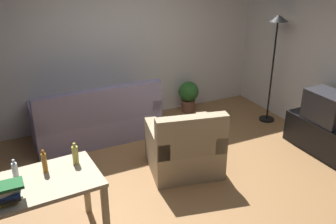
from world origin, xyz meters
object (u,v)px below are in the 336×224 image
Objects in this scene: potted_plant at (189,95)px; bottle_squat at (75,155)px; bottle_amber at (44,162)px; couch at (97,121)px; armchair at (185,149)px; book_stack at (7,192)px; torchiere_lamp at (276,40)px; bottle_clear at (15,172)px; tv at (328,107)px; desk at (36,192)px; tv_stand at (322,136)px.

bottle_squat is at bearing -139.00° from potted_plant.
potted_plant is 2.36× the size of bottle_amber.
armchair is (0.79, -1.41, 0.01)m from couch.
book_stack is at bearing 58.13° from couch.
torchiere_lamp is at bearing 18.22° from bottle_amber.
bottle_clear is 0.93× the size of bottle_amber.
torchiere_lamp reaches higher than bottle_amber.
tv is 2.57× the size of bottle_squat.
bottle_clear is (-0.14, 0.11, 0.21)m from desk.
torchiere_lamp is at bearing 0.17° from tv.
torchiere_lamp is at bearing 17.55° from bottle_clear.
bottle_amber reaches higher than tv_stand.
armchair reaches higher than tv_stand.
couch is 3.17× the size of tv.
bottle_squat is at bearing 90.76° from tv_stand.
couch is 3.11m from torchiere_lamp.
bottle_amber is 1.03× the size of bottle_squat.
bottle_clear reaches higher than armchair.
torchiere_lamp is (-0.00, 1.21, 0.71)m from tv.
tv is 2.14m from armchair.
armchair is 2.39m from book_stack.
tv reaches higher than potted_plant.
desk is at bearing -141.39° from potted_plant.
bottle_amber is at bearing 61.55° from couch.
armchair is at bearing 14.44° from desk.
bottle_amber is (-3.87, -0.07, 0.63)m from tv_stand.
couch is 2.69m from book_stack.
desk is 0.37m from book_stack.
tv_stand is 0.46m from tv.
couch is at bearing 56.09° from bottle_clear.
book_stack is (-0.24, -0.20, 0.21)m from desk.
book_stack is (-3.18, -2.55, 0.53)m from potted_plant.
bottle_squat is (-3.57, -0.05, 0.16)m from tv.
tv_stand is 4.88× the size of bottle_clear.
bottle_squat is 0.84× the size of book_stack.
tv_stand is 0.89× the size of desk.
tv is at bearing -178.83° from armchair.
bottle_amber is at bearing 7.43° from bottle_clear.
bottle_clear is (-4.14, -0.10, 0.62)m from tv_stand.
bottle_amber is 0.50m from book_stack.
book_stack is at bearing -141.29° from potted_plant.
bottle_squat is (0.43, 0.17, 0.21)m from desk.
couch is 7.88× the size of bottle_amber.
book_stack reaches higher than couch.
tv_stand is 1.68m from torchiere_lamp.
bottle_squat is (-2.51, -2.18, 0.53)m from potted_plant.
armchair is (-2.06, 0.41, -0.38)m from tv.
tv is 0.48× the size of desk.
tv_stand is 4.30m from book_stack.
potted_plant is at bearing 26.42° from tv.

